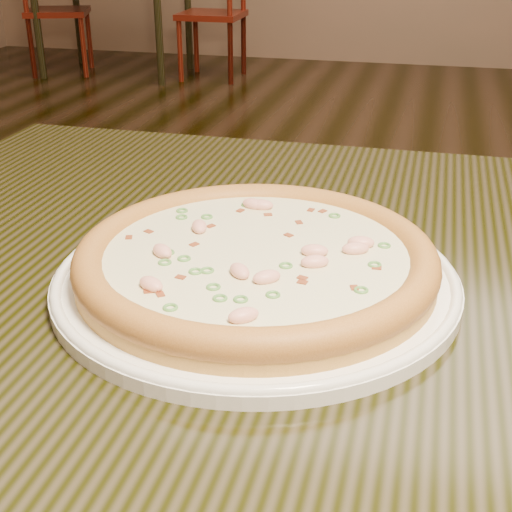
% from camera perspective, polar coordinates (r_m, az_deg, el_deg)
% --- Properties ---
extents(ground, '(9.00, 9.00, 0.00)m').
position_cam_1_polar(ground, '(1.69, 2.04, -12.83)').
color(ground, black).
extents(hero_table, '(1.20, 0.80, 0.75)m').
position_cam_1_polar(hero_table, '(0.72, 10.42, -8.64)').
color(hero_table, black).
rests_on(hero_table, ground).
extents(plate, '(0.36, 0.36, 0.02)m').
position_cam_1_polar(plate, '(0.64, -0.00, -1.73)').
color(plate, white).
rests_on(plate, hero_table).
extents(pizza, '(0.32, 0.32, 0.03)m').
position_cam_1_polar(pizza, '(0.63, 0.00, -0.24)').
color(pizza, '#C28F45').
rests_on(pizza, plate).
extents(chair_a, '(0.54, 0.54, 0.95)m').
position_cam_1_polar(chair_a, '(5.58, -16.18, 18.34)').
color(chair_a, '#530E07').
rests_on(chair_a, ground).
extents(chair_b, '(0.43, 0.43, 0.95)m').
position_cam_1_polar(chair_b, '(5.19, -2.95, 18.78)').
color(chair_b, '#530E07').
rests_on(chair_b, ground).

